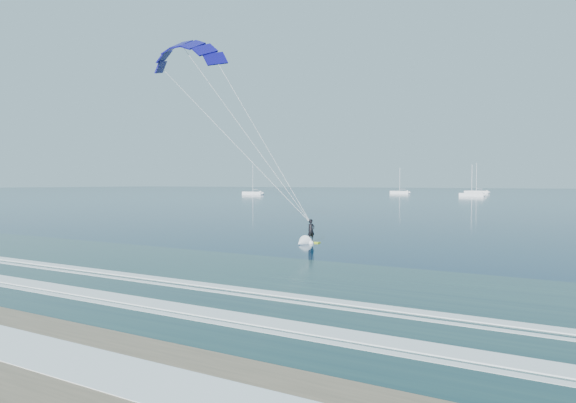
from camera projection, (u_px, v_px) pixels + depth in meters
The scene contains 5 objects.
kitesurfer_rig at pixel (239, 125), 43.08m from camera, with size 17.43×4.67×18.43m.
sailboat_0 at pixel (253, 193), 204.12m from camera, with size 8.92×2.40×12.10m.
sailboat_1 at pixel (400, 192), 221.47m from camera, with size 8.10×2.40×11.21m.
sailboat_2 at pixel (476, 192), 227.13m from camera, with size 10.13×2.40×13.46m.
sailboat_7 at pixel (472, 195), 178.23m from camera, with size 8.20×2.40×11.04m.
Camera 1 is at (20.51, -9.31, 4.88)m, focal length 32.00 mm.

